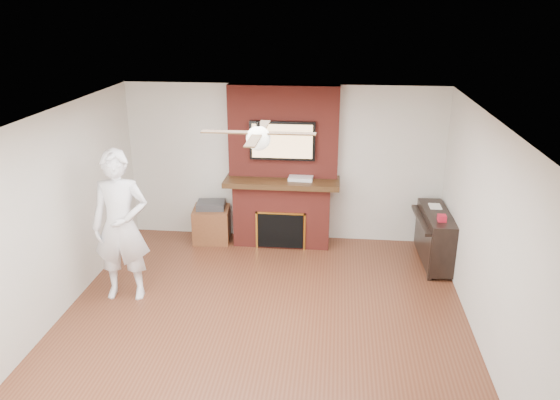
# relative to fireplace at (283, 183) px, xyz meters

# --- Properties ---
(room_shell) EXTENTS (5.36, 5.86, 2.86)m
(room_shell) POSITION_rel_fireplace_xyz_m (0.00, -2.55, 0.25)
(room_shell) COLOR #4E2717
(room_shell) RESTS_ON ground
(fireplace) EXTENTS (1.78, 0.64, 2.50)m
(fireplace) POSITION_rel_fireplace_xyz_m (0.00, 0.00, 0.00)
(fireplace) COLOR maroon
(fireplace) RESTS_ON ground
(tv) EXTENTS (1.00, 0.08, 0.60)m
(tv) POSITION_rel_fireplace_xyz_m (0.00, -0.05, 0.68)
(tv) COLOR black
(tv) RESTS_ON fireplace
(ceiling_fan) EXTENTS (1.21, 1.21, 0.31)m
(ceiling_fan) POSITION_rel_fireplace_xyz_m (-0.00, -2.55, 1.34)
(ceiling_fan) COLOR black
(ceiling_fan) RESTS_ON room_shell
(person) EXTENTS (0.77, 0.56, 1.98)m
(person) POSITION_rel_fireplace_xyz_m (-1.86, -1.96, -0.00)
(person) COLOR white
(person) RESTS_ON ground
(side_table) EXTENTS (0.62, 0.62, 0.66)m
(side_table) POSITION_rel_fireplace_xyz_m (-1.15, -0.07, -0.69)
(side_table) COLOR brown
(side_table) RESTS_ON ground
(piano) EXTENTS (0.50, 1.24, 0.89)m
(piano) POSITION_rel_fireplace_xyz_m (2.30, -0.55, -0.57)
(piano) COLOR black
(piano) RESTS_ON ground
(cable_box) EXTENTS (0.38, 0.23, 0.05)m
(cable_box) POSITION_rel_fireplace_xyz_m (0.29, -0.10, 0.11)
(cable_box) COLOR silver
(cable_box) RESTS_ON fireplace
(candle_orange) EXTENTS (0.08, 0.08, 0.12)m
(candle_orange) POSITION_rel_fireplace_xyz_m (-0.12, -0.25, -0.94)
(candle_orange) COLOR orange
(candle_orange) RESTS_ON ground
(candle_green) EXTENTS (0.07, 0.07, 0.10)m
(candle_green) POSITION_rel_fireplace_xyz_m (0.03, -0.18, -0.95)
(candle_green) COLOR #426F2C
(candle_green) RESTS_ON ground
(candle_cream) EXTENTS (0.08, 0.08, 0.12)m
(candle_cream) POSITION_rel_fireplace_xyz_m (0.02, -0.22, -0.93)
(candle_cream) COLOR #BFA698
(candle_cream) RESTS_ON ground
(candle_blue) EXTENTS (0.06, 0.06, 0.07)m
(candle_blue) POSITION_rel_fireplace_xyz_m (0.29, -0.25, -0.96)
(candle_blue) COLOR #34439E
(candle_blue) RESTS_ON ground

